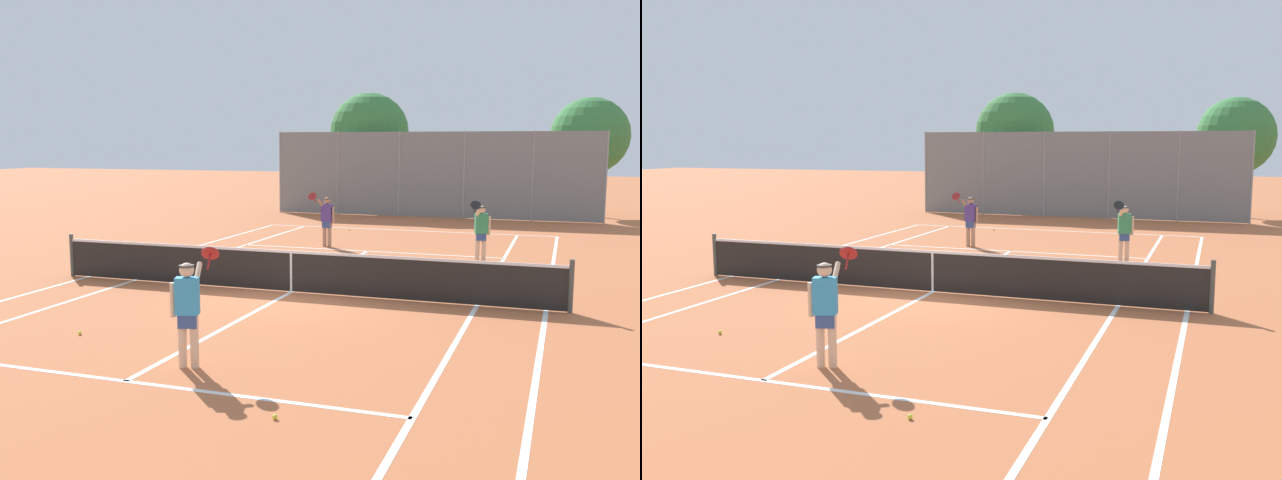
% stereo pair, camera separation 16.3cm
% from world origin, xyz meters
% --- Properties ---
extents(ground_plane, '(120.00, 120.00, 0.00)m').
position_xyz_m(ground_plane, '(0.00, 0.00, 0.00)').
color(ground_plane, '#BC663D').
extents(court_line_markings, '(11.10, 23.90, 0.01)m').
position_xyz_m(court_line_markings, '(0.00, 0.00, 0.00)').
color(court_line_markings, white).
rests_on(court_line_markings, ground).
extents(tennis_net, '(12.00, 0.10, 1.07)m').
position_xyz_m(tennis_net, '(0.00, 0.00, 0.51)').
color(tennis_net, '#474C47').
rests_on(tennis_net, ground).
extents(player_near_side, '(0.50, 0.86, 1.77)m').
position_xyz_m(player_near_side, '(0.54, -5.53, 0.93)').
color(player_near_side, beige).
rests_on(player_near_side, ground).
extents(player_far_left, '(0.74, 0.72, 1.77)m').
position_xyz_m(player_far_left, '(-1.50, 6.90, 0.93)').
color(player_far_left, tan).
rests_on(player_far_left, ground).
extents(player_far_right, '(0.51, 0.85, 1.77)m').
position_xyz_m(player_far_right, '(3.55, 5.48, 0.93)').
color(player_far_right, beige).
rests_on(player_far_right, ground).
extents(loose_tennis_ball_0, '(0.07, 0.07, 0.07)m').
position_xyz_m(loose_tennis_ball_0, '(-0.49, 0.61, 0.03)').
color(loose_tennis_ball_0, '#D1DB33').
rests_on(loose_tennis_ball_0, ground).
extents(loose_tennis_ball_1, '(0.07, 0.07, 0.07)m').
position_xyz_m(loose_tennis_ball_1, '(-2.04, 11.19, 0.03)').
color(loose_tennis_ball_1, '#D1DB33').
rests_on(loose_tennis_ball_1, ground).
extents(loose_tennis_ball_2, '(0.07, 0.07, 0.07)m').
position_xyz_m(loose_tennis_ball_2, '(2.55, -6.99, 0.03)').
color(loose_tennis_ball_2, '#D1DB33').
rests_on(loose_tennis_ball_2, ground).
extents(loose_tennis_ball_3, '(0.07, 0.07, 0.07)m').
position_xyz_m(loose_tennis_ball_3, '(-2.19, -4.57, 0.03)').
color(loose_tennis_ball_3, '#D1DB33').
rests_on(loose_tennis_ball_3, ground).
extents(back_fence, '(14.56, 0.08, 3.83)m').
position_xyz_m(back_fence, '(0.00, 16.89, 1.91)').
color(back_fence, gray).
rests_on(back_fence, ground).
extents(tree_behind_left, '(3.85, 3.85, 5.73)m').
position_xyz_m(tree_behind_left, '(-3.56, 19.37, 3.69)').
color(tree_behind_left, brown).
rests_on(tree_behind_left, ground).
extents(tree_behind_right, '(3.45, 3.45, 5.35)m').
position_xyz_m(tree_behind_right, '(6.57, 19.99, 3.51)').
color(tree_behind_right, brown).
rests_on(tree_behind_right, ground).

